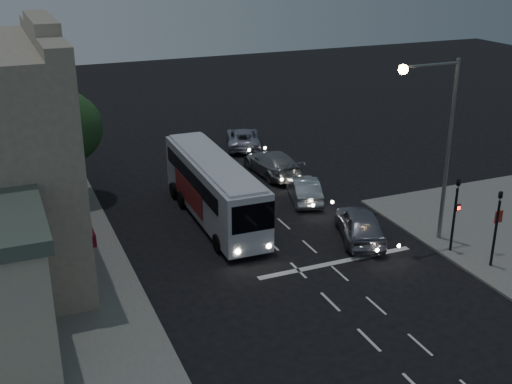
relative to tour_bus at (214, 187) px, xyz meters
name	(u,v)px	position (x,y,z in m)	size (l,w,h in m)	color
ground	(319,291)	(1.58, -9.09, -1.84)	(120.00, 120.00, 0.00)	black
road_markings	(310,253)	(2.86, -5.79, -1.83)	(8.00, 30.55, 0.01)	silver
tour_bus	(214,187)	(0.00, 0.00, 0.00)	(2.64, 11.10, 3.39)	silver
car_suv	(360,224)	(5.90, -5.29, -1.01)	(1.95, 4.85, 1.65)	gray
car_sedan_a	(304,189)	(5.68, 0.50, -1.13)	(1.49, 4.28, 1.41)	silver
car_sedan_b	(272,163)	(5.83, 5.30, -1.06)	(2.17, 5.34, 1.55)	#9B9B9C
car_sedan_c	(243,138)	(6.27, 11.52, -1.13)	(2.33, 5.06, 1.41)	#A8A6B9
traffic_signal_main	(456,206)	(9.18, -8.32, 0.59)	(0.25, 0.35, 4.10)	black
traffic_signal_side	(497,220)	(9.88, -10.29, 0.59)	(0.18, 0.15, 4.10)	black
regulatory_sign	(497,225)	(10.88, -9.33, -0.24)	(0.45, 0.12, 2.20)	slate
streetlight	(439,132)	(8.92, -6.89, 3.90)	(3.32, 0.44, 9.00)	slate
street_tree	(66,124)	(-6.63, 5.93, 2.66)	(4.00, 4.00, 6.20)	black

